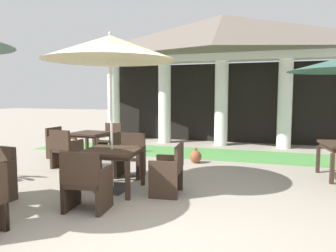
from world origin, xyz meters
TOP-DOWN VIEW (x-y plane):
  - ground_plane at (0.00, 0.00)m, footprint 60.00×60.00m
  - background_pavilion at (0.00, 7.62)m, footprint 9.36×2.88m
  - lawn_strip at (0.00, 5.77)m, footprint 11.16×1.86m
  - patio_table_mid_right at (-2.91, 3.92)m, footprint 0.90×0.90m
  - patio_chair_mid_right_north at (-2.84, 4.90)m, footprint 0.59×0.56m
  - patio_chair_mid_right_south at (-2.97, 2.95)m, footprint 0.60×0.58m
  - patio_chair_mid_right_west at (-3.88, 3.99)m, footprint 0.61×0.65m
  - patio_table_far_back at (-1.08, 1.67)m, footprint 1.05×1.05m
  - patio_umbrella_far_back at (-1.08, 1.67)m, footprint 2.33×2.33m
  - patio_chair_far_back_north at (-1.19, 2.70)m, footprint 0.60×0.58m
  - patio_chair_far_back_east at (-0.05, 1.78)m, footprint 0.56×0.67m
  - patio_chair_far_back_south at (-0.97, 0.63)m, footprint 0.66×0.59m
  - terracotta_urn at (-0.17, 4.42)m, footprint 0.30×0.30m

SIDE VIEW (x-z plane):
  - ground_plane at x=0.00m, z-range 0.00..0.00m
  - lawn_strip at x=0.00m, z-range 0.00..0.01m
  - terracotta_urn at x=-0.17m, z-range -0.04..0.37m
  - patio_chair_mid_right_west at x=-3.88m, z-range -0.02..0.81m
  - patio_chair_mid_right_north at x=-2.84m, z-range -0.04..0.85m
  - patio_chair_far_back_north at x=-1.19m, z-range -0.04..0.87m
  - patio_chair_far_back_east at x=-0.05m, z-range -0.02..0.86m
  - patio_chair_far_back_south at x=-0.97m, z-range -0.04..0.88m
  - patio_chair_mid_right_south at x=-2.97m, z-range -0.04..0.89m
  - patio_table_mid_right at x=-2.91m, z-range 0.26..1.01m
  - patio_table_far_back at x=-1.08m, z-range 0.28..1.04m
  - patio_umbrella_far_back at x=-1.08m, z-range 1.11..3.92m
  - background_pavilion at x=0.00m, z-range 1.15..5.54m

